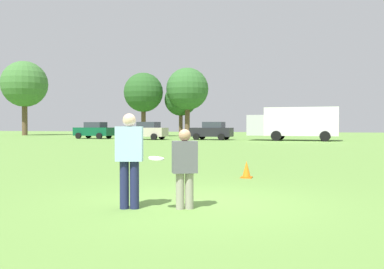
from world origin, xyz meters
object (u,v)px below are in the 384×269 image
(parked_car_mid_left, at_px, (147,131))
(box_truck, at_px, (295,122))
(player_thrower, at_px, (129,155))
(traffic_cone, at_px, (247,170))
(parked_car_near_left, at_px, (94,130))
(parked_car_center, at_px, (212,131))
(frisbee, at_px, (156,158))
(player_defender, at_px, (185,165))

(parked_car_mid_left, height_order, box_truck, box_truck)
(player_thrower, distance_m, traffic_cone, 5.32)
(box_truck, bearing_deg, parked_car_near_left, 178.95)
(box_truck, bearing_deg, player_thrower, -93.35)
(parked_car_near_left, xyz_separation_m, box_truck, (21.50, -0.40, 0.83))
(parked_car_near_left, xyz_separation_m, parked_car_mid_left, (6.69, -1.29, 0.00))
(player_thrower, bearing_deg, traffic_cone, 74.05)
(parked_car_mid_left, relative_size, box_truck, 0.50)
(player_thrower, height_order, box_truck, box_truck)
(parked_car_center, bearing_deg, player_thrower, -80.19)
(player_thrower, height_order, frisbee, player_thrower)
(parked_car_mid_left, bearing_deg, box_truck, 3.47)
(traffic_cone, relative_size, parked_car_center, 0.11)
(frisbee, height_order, parked_car_mid_left, parked_car_mid_left)
(player_defender, height_order, box_truck, box_truck)
(parked_car_center, bearing_deg, player_defender, -78.59)
(frisbee, bearing_deg, traffic_cone, 80.31)
(frisbee, distance_m, traffic_cone, 5.31)
(player_thrower, distance_m, parked_car_mid_left, 36.61)
(frisbee, bearing_deg, player_thrower, 167.27)
(traffic_cone, height_order, box_truck, box_truck)
(parked_car_mid_left, bearing_deg, traffic_cone, -64.11)
(box_truck, bearing_deg, parked_car_mid_left, -176.53)
(parked_car_near_left, relative_size, parked_car_mid_left, 1.00)
(traffic_cone, distance_m, parked_car_center, 31.22)
(player_thrower, height_order, parked_car_center, parked_car_center)
(player_thrower, bearing_deg, box_truck, 86.65)
(parked_car_mid_left, xyz_separation_m, box_truck, (14.82, 0.90, 0.83))
(player_thrower, bearing_deg, player_defender, 13.44)
(parked_car_mid_left, relative_size, parked_car_center, 1.00)
(frisbee, relative_size, box_truck, 0.03)
(player_thrower, bearing_deg, parked_car_near_left, 118.63)
(frisbee, relative_size, parked_car_center, 0.06)
(frisbee, bearing_deg, parked_car_mid_left, 111.13)
(parked_car_mid_left, bearing_deg, player_thrower, -69.61)
(player_defender, distance_m, parked_car_center, 35.82)
(traffic_cone, xyz_separation_m, parked_car_center, (-7.56, 30.28, 0.69))
(traffic_cone, xyz_separation_m, box_truck, (0.62, 30.15, 1.52))
(player_thrower, xyz_separation_m, parked_car_center, (-6.11, 35.34, -0.05))
(traffic_cone, height_order, parked_car_mid_left, parked_car_mid_left)
(parked_car_center, distance_m, box_truck, 8.22)
(player_defender, xyz_separation_m, parked_car_center, (-7.08, 35.11, 0.12))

